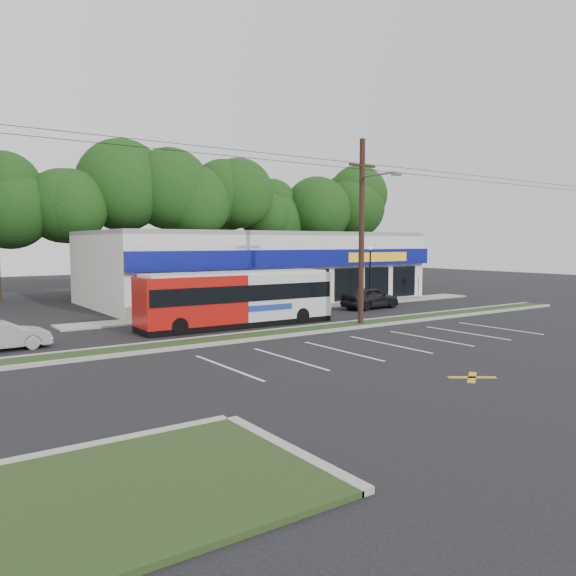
% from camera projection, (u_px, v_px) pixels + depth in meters
% --- Properties ---
extents(ground, '(120.00, 120.00, 0.00)m').
position_uv_depth(ground, '(329.00, 333.00, 28.05)').
color(ground, black).
rests_on(ground, ground).
extents(grass_strip, '(40.00, 1.60, 0.12)m').
position_uv_depth(grass_strip, '(317.00, 329.00, 28.86)').
color(grass_strip, '#1D3716').
rests_on(grass_strip, ground).
extents(curb_south, '(40.00, 0.25, 0.14)m').
position_uv_depth(curb_south, '(328.00, 331.00, 28.17)').
color(curb_south, '#9E9E93').
rests_on(curb_south, ground).
extents(curb_north, '(40.00, 0.25, 0.14)m').
position_uv_depth(curb_north, '(307.00, 327.00, 29.56)').
color(curb_north, '#9E9E93').
rests_on(curb_north, ground).
extents(grass_island, '(8.00, 5.00, 0.12)m').
position_uv_depth(grass_island, '(94.00, 500.00, 9.68)').
color(grass_island, '#1D3716').
rests_on(grass_island, ground).
extents(sidewalk, '(32.00, 2.20, 0.10)m').
position_uv_depth(sidewalk, '(303.00, 308.00, 38.25)').
color(sidewalk, '#9E9E93').
rests_on(sidewalk, ground).
extents(strip_mall, '(25.00, 12.55, 5.30)m').
position_uv_depth(strip_mall, '(256.00, 266.00, 43.98)').
color(strip_mall, silver).
rests_on(strip_mall, ground).
extents(utility_pole, '(50.00, 2.77, 10.00)m').
position_uv_depth(utility_pole, '(360.00, 225.00, 29.98)').
color(utility_pole, black).
rests_on(utility_pole, ground).
extents(lamp_post, '(0.30, 0.30, 4.25)m').
position_uv_depth(lamp_post, '(370.00, 267.00, 41.30)').
color(lamp_post, black).
rests_on(lamp_post, ground).
extents(sign_post, '(0.45, 0.10, 2.23)m').
position_uv_depth(sign_post, '(419.00, 280.00, 44.06)').
color(sign_post, '#59595E').
rests_on(sign_post, ground).
extents(tree_line, '(46.76, 6.76, 11.83)m').
position_uv_depth(tree_line, '(183.00, 199.00, 50.90)').
color(tree_line, black).
rests_on(tree_line, ground).
extents(metrobus, '(10.97, 2.56, 2.94)m').
position_uv_depth(metrobus, '(238.00, 297.00, 30.09)').
color(metrobus, '#B5130D').
rests_on(metrobus, ground).
extents(car_dark, '(4.57, 2.16, 1.51)m').
position_uv_depth(car_dark, '(370.00, 298.00, 38.19)').
color(car_dark, black).
rests_on(car_dark, ground).
extents(car_silver, '(3.92, 1.54, 1.27)m').
position_uv_depth(car_silver, '(0.00, 336.00, 23.33)').
color(car_silver, '#A9ACB1').
rests_on(car_silver, ground).
extents(pedestrian_a, '(0.67, 0.45, 1.78)m').
position_uv_depth(pedestrian_a, '(293.00, 302.00, 34.02)').
color(pedestrian_a, beige).
rests_on(pedestrian_a, ground).
extents(pedestrian_b, '(1.17, 1.12, 1.91)m').
position_uv_depth(pedestrian_b, '(325.00, 296.00, 37.21)').
color(pedestrian_b, '#BDAFAA').
rests_on(pedestrian_b, ground).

